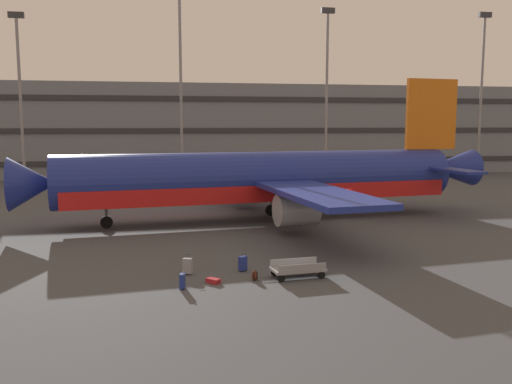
{
  "coord_description": "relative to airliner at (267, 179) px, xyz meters",
  "views": [
    {
      "loc": [
        -13.7,
        -40.76,
        7.6
      ],
      "look_at": [
        -7.24,
        -5.14,
        3.0
      ],
      "focal_mm": 38.02,
      "sensor_mm": 36.0,
      "label": 1
    }
  ],
  "objects": [
    {
      "name": "ground_plane",
      "position": [
        5.25,
        -0.8,
        -3.23
      ],
      "size": [
        600.0,
        600.0,
        0.0
      ],
      "primitive_type": "plane",
      "color": "#424449"
    },
    {
      "name": "terminal_structure",
      "position": [
        5.25,
        43.35,
        3.38
      ],
      "size": [
        169.63,
        17.22,
        13.2
      ],
      "color": "slate",
      "rests_on": "ground_plane"
    },
    {
      "name": "airliner",
      "position": [
        0.0,
        0.0,
        0.0
      ],
      "size": [
        37.95,
        30.61,
        11.33
      ],
      "color": "navy",
      "rests_on": "ground_plane"
    },
    {
      "name": "light_mast_left",
      "position": [
        -24.72,
        29.09,
        8.83
      ],
      "size": [
        1.8,
        0.5,
        20.77
      ],
      "color": "gray",
      "rests_on": "ground_plane"
    },
    {
      "name": "light_mast_center_left",
      "position": [
        -5.37,
        29.09,
        10.71
      ],
      "size": [
        1.8,
        0.5,
        24.42
      ],
      "color": "gray",
      "rests_on": "ground_plane"
    },
    {
      "name": "light_mast_center_right",
      "position": [
        13.97,
        29.09,
        9.81
      ],
      "size": [
        1.8,
        0.5,
        22.66
      ],
      "color": "gray",
      "rests_on": "ground_plane"
    },
    {
      "name": "light_mast_right",
      "position": [
        36.7,
        29.09,
        9.93
      ],
      "size": [
        1.8,
        0.5,
        22.9
      ],
      "color": "gray",
      "rests_on": "ground_plane"
    },
    {
      "name": "suitcase_silver",
      "position": [
        -7.1,
        -14.68,
        -2.79
      ],
      "size": [
        0.53,
        0.43,
        1.02
      ],
      "color": "gray",
      "rests_on": "ground_plane"
    },
    {
      "name": "suitcase_purple",
      "position": [
        -5.97,
        -16.42,
        -3.11
      ],
      "size": [
        0.72,
        0.74,
        0.23
      ],
      "color": "#B21E23",
      "rests_on": "ground_plane"
    },
    {
      "name": "suitcase_teal",
      "position": [
        -4.25,
        -14.57,
        -2.81
      ],
      "size": [
        0.5,
        0.47,
        0.97
      ],
      "color": "navy",
      "rests_on": "ground_plane"
    },
    {
      "name": "suitcase_navy",
      "position": [
        -7.46,
        -17.1,
        -2.84
      ],
      "size": [
        0.31,
        0.41,
        0.81
      ],
      "color": "navy",
      "rests_on": "ground_plane"
    },
    {
      "name": "backpack_upright",
      "position": [
        -3.95,
        -16.35,
        -2.99
      ],
      "size": [
        0.37,
        0.32,
        0.55
      ],
      "color": "#592619",
      "rests_on": "ground_plane"
    },
    {
      "name": "baggage_cart",
      "position": [
        -1.75,
        -16.2,
        -2.8
      ],
      "size": [
        3.35,
        1.55,
        0.82
      ],
      "color": "gray",
      "rests_on": "ground_plane"
    }
  ]
}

